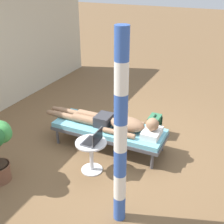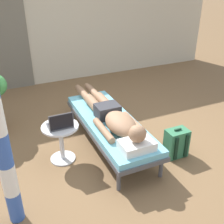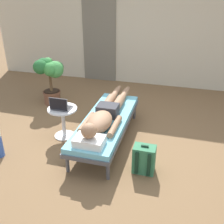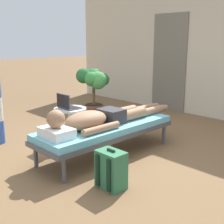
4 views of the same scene
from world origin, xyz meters
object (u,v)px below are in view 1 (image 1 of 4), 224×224
(backpack, at_px, (154,126))
(porch_post, at_px, (120,137))
(side_table, at_px, (91,151))
(person_reclining, at_px, (114,122))
(lounge_chair, at_px, (109,130))
(laptop, at_px, (94,139))

(backpack, relative_size, porch_post, 0.18)
(side_table, bearing_deg, backpack, -20.92)
(porch_post, bearing_deg, backpack, 6.20)
(person_reclining, bearing_deg, backpack, -35.00)
(lounge_chair, relative_size, porch_post, 0.82)
(lounge_chair, height_order, porch_post, porch_post)
(person_reclining, relative_size, porch_post, 0.90)
(side_table, height_order, porch_post, porch_post)
(side_table, xyz_separation_m, laptop, (0.00, -0.05, 0.23))
(lounge_chair, xyz_separation_m, porch_post, (-1.43, -0.83, 0.86))
(side_table, height_order, backpack, side_table)
(side_table, distance_m, backpack, 1.56)
(person_reclining, distance_m, side_table, 0.75)
(person_reclining, bearing_deg, lounge_chair, 90.00)
(backpack, bearing_deg, side_table, 159.08)
(lounge_chair, distance_m, backpack, 0.95)
(lounge_chair, height_order, side_table, side_table)
(lounge_chair, distance_m, laptop, 0.77)
(backpack, bearing_deg, porch_post, -173.80)
(backpack, bearing_deg, person_reclining, 145.00)
(person_reclining, bearing_deg, side_table, 176.12)
(laptop, relative_size, porch_post, 0.13)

